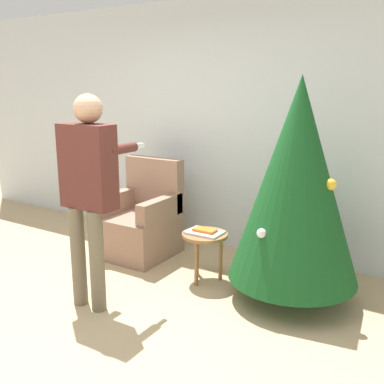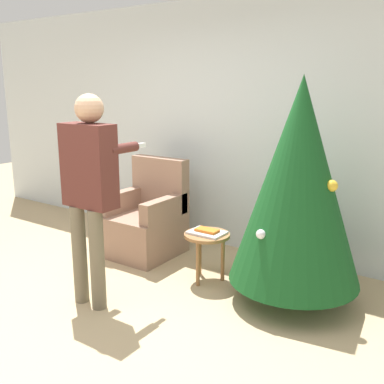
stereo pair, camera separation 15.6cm
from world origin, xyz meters
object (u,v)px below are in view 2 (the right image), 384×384
object	(u,v)px
armchair	(147,222)
side_stool	(207,241)
christmas_tree	(298,182)
person_standing	(89,181)

from	to	relation	value
armchair	side_stool	world-z (taller)	armchair
armchair	side_stool	distance (m)	0.96
christmas_tree	armchair	size ratio (longest dim) A/B	1.84
armchair	person_standing	xyz separation A→B (m)	(0.39, -1.14, 0.70)
person_standing	side_stool	bearing A→B (deg)	58.91
side_stool	person_standing	bearing A→B (deg)	-121.09
person_standing	side_stool	size ratio (longest dim) A/B	3.77
christmas_tree	side_stool	xyz separation A→B (m)	(-0.83, -0.06, -0.65)
armchair	person_standing	size ratio (longest dim) A/B	0.59
armchair	person_standing	world-z (taller)	person_standing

